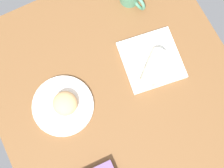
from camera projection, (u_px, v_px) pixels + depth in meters
dining_table at (126, 110)px, 116.28cm from camera, size 110.00×90.00×4.00cm
round_plate at (63, 106)px, 113.91cm from camera, size 22.50×22.50×1.40cm
scone_pastry at (65, 103)px, 110.80cm from camera, size 9.71×9.53×5.17cm
square_plate at (151, 60)px, 117.95cm from camera, size 23.84×23.84×1.60cm
sauce_cup at (151, 46)px, 117.20cm from camera, size 5.41×5.41×2.10cm
breakfast_wrap at (153, 67)px, 113.40cm from camera, size 13.05×13.77×5.91cm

